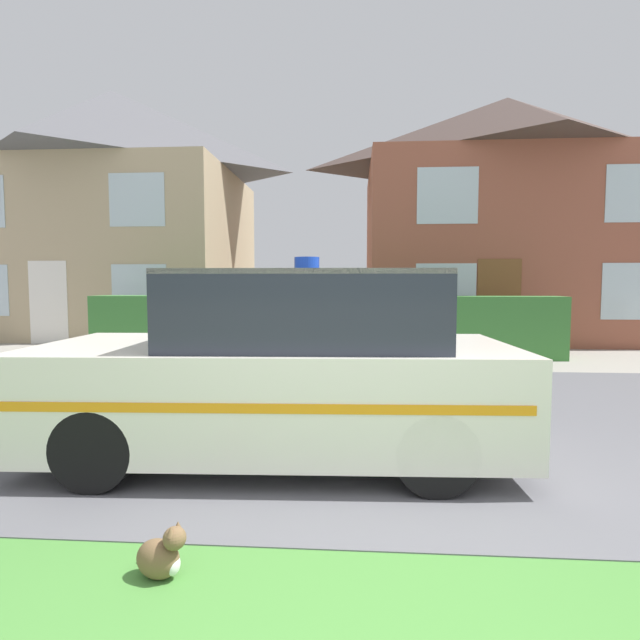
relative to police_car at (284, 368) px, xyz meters
name	(u,v)px	position (x,y,z in m)	size (l,w,h in m)	color
road_strip	(361,414)	(0.69, 1.46, -0.78)	(28.00, 5.97, 0.01)	#5B5B60
garden_hedge	(322,326)	(-0.07, 6.12, -0.15)	(9.77, 0.74, 1.27)	#3D7F38
police_car	(284,368)	(0.00, 0.00, 0.00)	(4.06, 1.91, 1.74)	black
cat	(162,556)	(-0.38, -1.85, -0.66)	(0.32, 0.25, 0.30)	brown
house_left	(114,211)	(-6.82, 10.81, 2.98)	(7.86, 6.30, 7.37)	tan
house_right	(505,217)	(4.85, 10.45, 2.64)	(8.08, 5.86, 6.73)	#93513D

